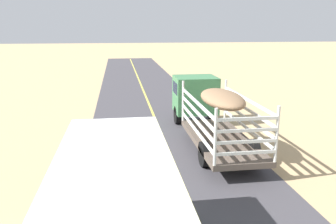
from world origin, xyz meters
TOP-DOWN VIEW (x-y plane):
  - livestock_truck at (2.34, 13.25)m, footprint 2.53×9.70m

SIDE VIEW (x-z plane):
  - livestock_truck at x=2.34m, z-range 0.28..3.30m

